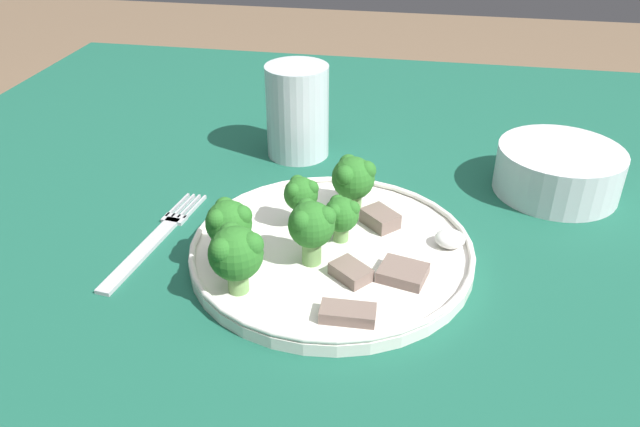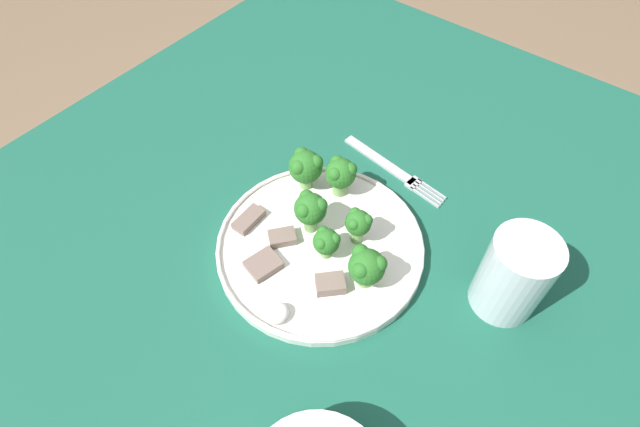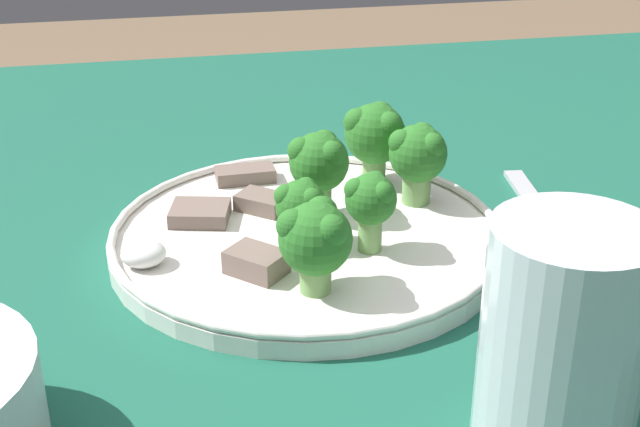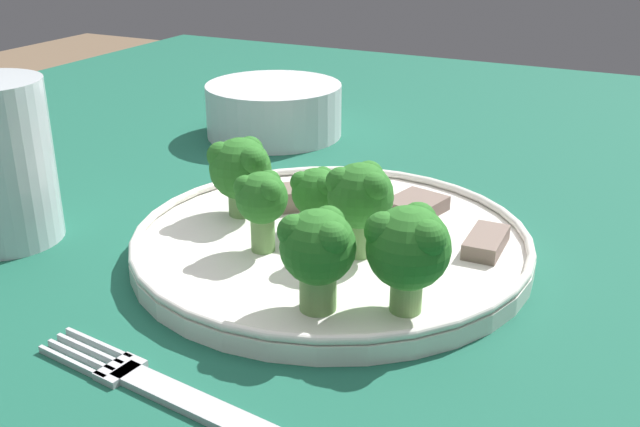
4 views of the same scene
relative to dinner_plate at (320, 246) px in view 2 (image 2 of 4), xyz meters
name	(u,v)px [view 2 (image 2 of 4)]	position (x,y,z in m)	size (l,w,h in m)	color
table	(331,335)	(0.06, 0.06, -0.09)	(1.29, 1.14, 0.74)	#195642
dinner_plate	(320,246)	(0.00, 0.00, 0.00)	(0.27, 0.27, 0.02)	white
fork	(392,168)	(-0.18, 0.00, -0.01)	(0.04, 0.18, 0.00)	#B2B2B7
drinking_glass	(512,278)	(-0.08, 0.22, 0.04)	(0.08, 0.08, 0.12)	silver
broccoli_floret_near_rim_left	(341,174)	(-0.09, -0.03, 0.04)	(0.04, 0.04, 0.06)	#709E56
broccoli_floret_center_left	(310,209)	(-0.01, -0.03, 0.04)	(0.04, 0.04, 0.06)	#709E56
broccoli_floret_back_left	(367,267)	(0.01, 0.08, 0.04)	(0.05, 0.04, 0.06)	#709E56
broccoli_floret_front_left	(326,241)	(0.01, 0.01, 0.03)	(0.04, 0.03, 0.05)	#709E56
broccoli_floret_center_back	(305,166)	(-0.07, -0.08, 0.04)	(0.05, 0.05, 0.06)	#709E56
broccoli_floret_mid_cluster	(358,223)	(-0.04, 0.03, 0.04)	(0.03, 0.03, 0.05)	#709E56
meat_slice_front_slice	(249,219)	(0.03, -0.10, 0.01)	(0.05, 0.02, 0.01)	#756056
meat_slice_middle_slice	(330,284)	(0.04, 0.05, 0.01)	(0.04, 0.04, 0.02)	#756056
meat_slice_rear_slice	(282,237)	(0.02, -0.04, 0.01)	(0.04, 0.04, 0.01)	#756056
meat_slice_edge_slice	(263,264)	(0.07, -0.04, 0.01)	(0.05, 0.04, 0.01)	#756056
sauce_dollop	(277,313)	(0.11, 0.02, 0.01)	(0.03, 0.03, 0.02)	white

